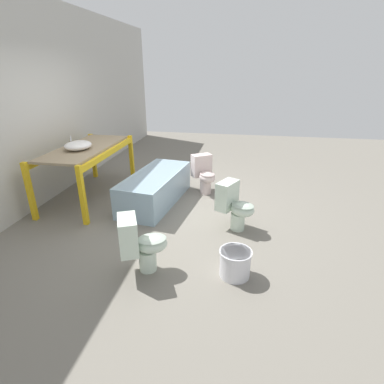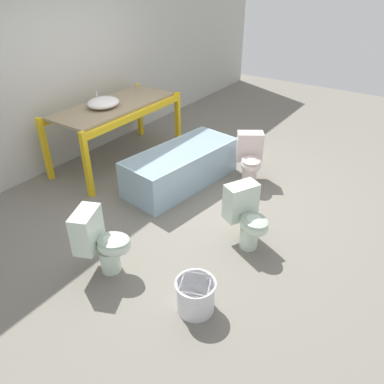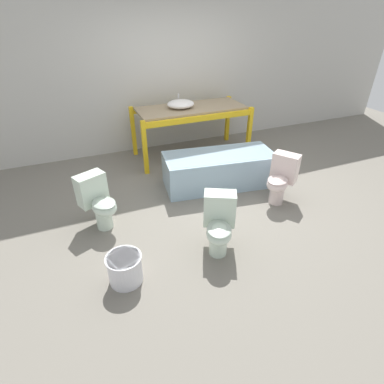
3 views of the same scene
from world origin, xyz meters
The scene contains 9 objects.
ground_plane centered at (0.00, 0.00, 0.00)m, with size 12.00×12.00×0.00m, color slate.
warehouse_wall_rear centered at (0.00, 2.05, 1.60)m, with size 10.80×0.08×3.20m.
shelving_rack centered at (0.20, 1.36, 0.78)m, with size 2.02×0.90×0.90m.
sink_basin centered at (0.01, 1.37, 0.97)m, with size 0.47×0.41×0.22m.
bathtub_main centered at (0.17, 0.16, 0.29)m, with size 1.74×0.90×0.51m.
toilet_near centered at (0.75, -0.59, 0.37)m, with size 0.60×0.55×0.68m.
toilet_far centered at (-0.51, -1.19, 0.37)m, with size 0.51×0.60×0.68m.
toilet_extra centered at (-1.67, -0.22, 0.37)m, with size 0.49×0.60×0.68m.
bucket_white centered at (-1.58, -1.25, 0.16)m, with size 0.36×0.36×0.31m.
Camera 3 is at (-1.78, -3.49, 2.37)m, focal length 28.00 mm.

